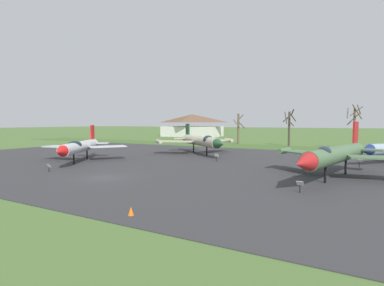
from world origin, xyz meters
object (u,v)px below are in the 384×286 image
info_placard_front_left (300,186)px  visitor_building (192,125)px  info_placard_rear_left (359,162)px  info_placard_rear_center (217,157)px  jet_fighter_front_left (335,155)px  traffic_cone (131,211)px  jet_fighter_front_right (80,147)px  jet_fighter_rear_center (201,141)px  info_placard_front_right (49,167)px

info_placard_front_left → visitor_building: (-52.75, 77.67, 3.66)m
info_placard_rear_left → info_placard_rear_center: bearing=-169.1°
jet_fighter_front_left → traffic_cone: jet_fighter_front_left is taller
info_placard_rear_center → info_placard_rear_left: 17.13m
visitor_building → jet_fighter_front_right: bearing=-72.0°
jet_fighter_front_left → info_placard_front_left: (-1.81, -7.47, -1.74)m
jet_fighter_front_left → info_placard_rear_center: (-14.84, 6.01, -1.65)m
jet_fighter_rear_center → traffic_cone: bearing=-69.2°
jet_fighter_front_left → info_placard_front_right: size_ratio=18.73×
info_placard_front_right → info_placard_rear_center: bearing=54.0°
jet_fighter_rear_center → visitor_building: size_ratio=0.67×
traffic_cone → info_placard_rear_center: bearing=103.2°
info_placard_front_left → traffic_cone: 12.83m
jet_fighter_front_right → info_placard_front_right: 8.43m
info_placard_rear_center → visitor_building: (-39.72, 64.20, 3.58)m
info_placard_rear_center → info_placard_front_left: bearing=-46.0°
jet_fighter_front_right → jet_fighter_front_left: bearing=6.0°
jet_fighter_front_left → jet_fighter_front_right: bearing=-174.0°
info_placard_front_right → info_placard_rear_left: 35.00m
info_placard_front_left → info_placard_rear_left: 17.15m
jet_fighter_rear_center → visitor_building: (-33.49, 57.01, 1.93)m
jet_fighter_front_right → visitor_building: bearing=108.0°
info_placard_front_right → visitor_building: 85.46m
jet_fighter_rear_center → info_placard_front_left: bearing=-47.0°
info_placard_front_left → info_placard_front_right: bearing=-173.0°
info_placard_front_right → traffic_cone: info_placard_front_right is taller
jet_fighter_rear_center → traffic_cone: size_ratio=26.06×
info_placard_front_left → info_placard_rear_left: (3.79, 16.73, 0.09)m
jet_fighter_front_left → info_placard_front_left: size_ratio=17.86×
jet_fighter_front_right → jet_fighter_rear_center: (9.60, 16.39, 0.21)m
jet_fighter_front_left → info_placard_rear_left: 9.61m
info_placard_rear_left → visitor_building: (-56.54, 60.94, 3.57)m
visitor_building → jet_fighter_rear_center: bearing=-59.6°
visitor_building → traffic_cone: visitor_building is taller
info_placard_front_left → jet_fighter_front_right: 29.21m
visitor_building → traffic_cone: size_ratio=39.03×
visitor_building → info_placard_rear_center: bearing=-58.3°
info_placard_rear_left → traffic_cone: bearing=-112.4°
jet_fighter_front_left → visitor_building: (-54.56, 70.20, 1.92)m
jet_fighter_front_right → info_placard_front_right: bearing=-62.7°
jet_fighter_rear_center → info_placard_rear_left: jet_fighter_rear_center is taller
info_placard_front_right → jet_fighter_rear_center: jet_fighter_rear_center is taller
info_placard_front_left → info_placard_rear_center: size_ratio=0.87×
jet_fighter_front_right → info_placard_rear_center: bearing=30.2°
info_placard_front_right → visitor_building: visitor_building is taller
jet_fighter_front_right → info_placard_rear_left: size_ratio=13.20×
jet_fighter_front_right → info_placard_rear_left: 34.97m
info_placard_front_right → jet_fighter_rear_center: bearing=76.3°
jet_fighter_front_left → info_placard_rear_center: jet_fighter_front_left is taller
jet_fighter_front_right → traffic_cone: jet_fighter_front_right is taller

